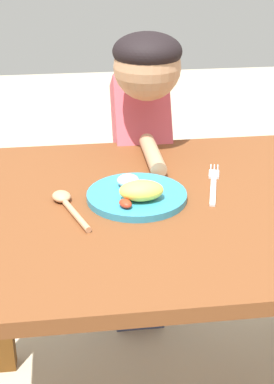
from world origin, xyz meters
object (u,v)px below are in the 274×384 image
at_px(spoon, 67,203).
at_px(person, 141,176).
at_px(fork, 213,184).
at_px(plate, 137,194).

distance_m(spoon, person, 0.50).
height_order(fork, spoon, spoon).
bearing_deg(spoon, plate, -105.03).
height_order(plate, person, person).
xyz_separation_m(spoon, person, (0.22, 0.42, -0.14)).
xyz_separation_m(fork, person, (-0.12, 0.36, -0.13)).
distance_m(plate, person, 0.44).
relative_size(fork, person, 0.22).
bearing_deg(plate, person, 80.81).
bearing_deg(fork, plate, 122.83).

